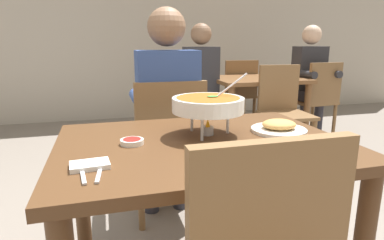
% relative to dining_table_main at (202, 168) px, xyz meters
% --- Properties ---
extents(cafe_rear_partition, '(10.00, 0.10, 3.00)m').
position_rel_dining_table_main_xyz_m(cafe_rear_partition, '(0.00, 3.75, 0.89)').
color(cafe_rear_partition, '#BCB2A3').
rests_on(cafe_rear_partition, ground_plane).
extents(dining_table_main, '(1.13, 0.83, 0.73)m').
position_rel_dining_table_main_xyz_m(dining_table_main, '(0.00, 0.00, 0.00)').
color(dining_table_main, '#51331C').
rests_on(dining_table_main, ground_plane).
extents(chair_diner_main, '(0.44, 0.44, 0.90)m').
position_rel_dining_table_main_xyz_m(chair_diner_main, '(-0.00, 0.70, -0.10)').
color(chair_diner_main, brown).
rests_on(chair_diner_main, ground_plane).
extents(diner_main, '(0.40, 0.45, 1.31)m').
position_rel_dining_table_main_xyz_m(diner_main, '(0.00, 0.73, 0.13)').
color(diner_main, '#2D2D38').
rests_on(diner_main, ground_plane).
extents(curry_bowl, '(0.33, 0.30, 0.26)m').
position_rel_dining_table_main_xyz_m(curry_bowl, '(0.05, 0.07, 0.25)').
color(curry_bowl, silver).
rests_on(curry_bowl, dining_table_main).
extents(rice_plate, '(0.24, 0.24, 0.06)m').
position_rel_dining_table_main_xyz_m(rice_plate, '(0.13, -0.25, 0.14)').
color(rice_plate, white).
rests_on(rice_plate, dining_table_main).
extents(appetizer_plate, '(0.24, 0.24, 0.06)m').
position_rel_dining_table_main_xyz_m(appetizer_plate, '(0.36, 0.04, 0.14)').
color(appetizer_plate, white).
rests_on(appetizer_plate, dining_table_main).
extents(sauce_dish, '(0.09, 0.09, 0.02)m').
position_rel_dining_table_main_xyz_m(sauce_dish, '(-0.27, 0.03, 0.13)').
color(sauce_dish, white).
rests_on(sauce_dish, dining_table_main).
extents(napkin_folded, '(0.13, 0.09, 0.02)m').
position_rel_dining_table_main_xyz_m(napkin_folded, '(-0.42, -0.18, 0.13)').
color(napkin_folded, white).
rests_on(napkin_folded, dining_table_main).
extents(fork_utensil, '(0.03, 0.17, 0.01)m').
position_rel_dining_table_main_xyz_m(fork_utensil, '(-0.44, -0.23, 0.12)').
color(fork_utensil, silver).
rests_on(fork_utensil, dining_table_main).
extents(spoon_utensil, '(0.03, 0.17, 0.01)m').
position_rel_dining_table_main_xyz_m(spoon_utensil, '(-0.39, -0.23, 0.12)').
color(spoon_utensil, silver).
rests_on(spoon_utensil, dining_table_main).
extents(dining_table_far, '(1.00, 0.80, 0.73)m').
position_rel_dining_table_main_xyz_m(dining_table_far, '(1.30, 2.12, -0.01)').
color(dining_table_far, brown).
rests_on(dining_table_far, ground_plane).
extents(chair_bg_left, '(0.47, 0.47, 0.90)m').
position_rel_dining_table_main_xyz_m(chair_bg_left, '(2.00, 1.98, -0.10)').
color(chair_bg_left, brown).
rests_on(chair_bg_left, ground_plane).
extents(chair_bg_middle, '(0.45, 0.45, 0.90)m').
position_rel_dining_table_main_xyz_m(chair_bg_middle, '(0.68, 2.23, -0.10)').
color(chair_bg_middle, brown).
rests_on(chair_bg_middle, ground_plane).
extents(chair_bg_right, '(0.47, 0.47, 0.90)m').
position_rel_dining_table_main_xyz_m(chair_bg_right, '(1.32, 1.58, -0.10)').
color(chair_bg_right, brown).
rests_on(chair_bg_right, ground_plane).
extents(chair_bg_corner, '(0.47, 0.47, 0.90)m').
position_rel_dining_table_main_xyz_m(chair_bg_corner, '(1.31, 2.66, -0.10)').
color(chair_bg_corner, brown).
rests_on(chair_bg_corner, ground_plane).
extents(chair_bg_window, '(0.47, 0.47, 0.90)m').
position_rel_dining_table_main_xyz_m(chair_bg_window, '(0.78, 2.63, -0.10)').
color(chair_bg_window, brown).
rests_on(chair_bg_window, ground_plane).
extents(patron_bg_left, '(0.40, 0.45, 1.31)m').
position_rel_dining_table_main_xyz_m(patron_bg_left, '(1.99, 2.11, 0.13)').
color(patron_bg_left, '#2D2D38').
rests_on(patron_bg_left, ground_plane).
extents(patron_bg_middle, '(0.40, 0.45, 1.31)m').
position_rel_dining_table_main_xyz_m(patron_bg_middle, '(0.65, 2.19, 0.13)').
color(patron_bg_middle, '#2D2D38').
rests_on(patron_bg_middle, ground_plane).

